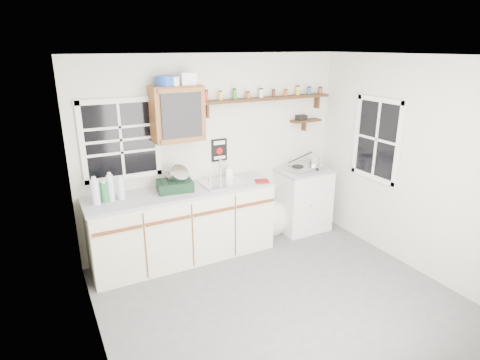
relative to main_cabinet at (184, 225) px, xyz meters
name	(u,v)px	position (x,y,z in m)	size (l,w,h in m)	color
room	(283,189)	(0.58, -1.30, 0.79)	(3.64, 3.24, 2.54)	#535255
main_cabinet	(184,225)	(0.00, 0.00, 0.00)	(2.31, 0.63, 0.92)	beige
right_cabinet	(303,199)	(1.83, 0.03, -0.01)	(0.73, 0.57, 0.91)	beige
sink	(222,182)	(0.54, 0.01, 0.47)	(0.52, 0.44, 0.29)	silver
upper_cabinet	(177,114)	(0.03, 0.14, 1.36)	(0.60, 0.32, 0.65)	brown
upper_cabinet_clutter	(174,80)	(0.02, 0.14, 1.75)	(0.47, 0.24, 0.14)	#1941A8
spice_shelf	(267,98)	(1.31, 0.21, 1.47)	(1.91, 0.18, 0.35)	black
secondary_shelf	(304,120)	(1.94, 0.22, 1.12)	(0.45, 0.16, 0.24)	black
warning_sign	(219,150)	(0.63, 0.29, 0.82)	(0.22, 0.02, 0.30)	black
window_back	(121,140)	(-0.62, 0.29, 1.09)	(0.93, 0.03, 0.98)	black
window_right	(377,139)	(2.37, -0.75, 0.99)	(0.03, 0.78, 1.08)	black
water_bottles	(107,190)	(-0.87, 0.03, 0.60)	(0.36, 0.13, 0.33)	silver
dish_rack	(176,182)	(-0.06, 0.03, 0.56)	(0.45, 0.36, 0.31)	black
soap_bottle	(229,171)	(0.72, 0.17, 0.56)	(0.09, 0.09, 0.20)	white
rag	(262,181)	(1.01, -0.19, 0.47)	(0.16, 0.14, 0.02)	maroon
hotplate	(306,168)	(1.84, 0.01, 0.48)	(0.57, 0.35, 0.08)	silver
saucepan	(313,160)	(1.97, 0.01, 0.57)	(0.43, 0.26, 0.19)	silver
trash_bag	(272,218)	(1.36, 0.10, -0.24)	(0.46, 0.42, 0.53)	silver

